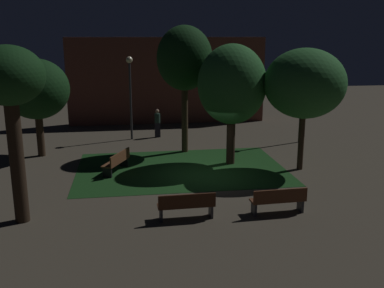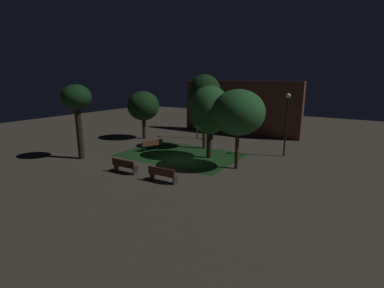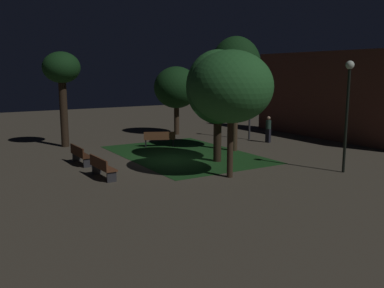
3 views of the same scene
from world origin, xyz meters
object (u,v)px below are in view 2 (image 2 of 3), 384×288
at_px(tree_right_canopy, 238,113).
at_px(lamp_post_path_center, 197,107).
at_px(tree_back_right, 210,110).
at_px(tree_back_left, 77,100).
at_px(tree_lawn_side, 205,94).
at_px(tree_tall_center, 143,106).
at_px(bench_back_row, 163,174).
at_px(lamp_post_plaza_east, 287,114).
at_px(pedestrian, 212,131).
at_px(bench_near_trees, 152,145).
at_px(bench_path_side, 125,165).

bearing_deg(tree_right_canopy, lamp_post_path_center, 136.37).
height_order(tree_back_right, lamp_post_path_center, tree_back_right).
relative_size(tree_back_right, tree_back_left, 0.99).
distance_m(tree_lawn_side, tree_tall_center, 7.06).
distance_m(bench_back_row, tree_tall_center, 12.56).
xyz_separation_m(tree_back_right, lamp_post_plaza_east, (4.64, 3.41, -0.34)).
bearing_deg(tree_tall_center, tree_back_left, -84.20).
xyz_separation_m(tree_right_canopy, lamp_post_plaza_east, (1.87, 4.70, -0.49)).
bearing_deg(pedestrian, tree_tall_center, -151.59).
distance_m(bench_near_trees, pedestrian, 6.68).
xyz_separation_m(bench_back_row, lamp_post_path_center, (-4.53, 11.32, 2.61)).
bearing_deg(bench_path_side, bench_near_trees, 112.77).
relative_size(bench_back_row, lamp_post_path_center, 0.40).
bearing_deg(bench_back_row, tree_tall_center, 136.38).
height_order(bench_path_side, tree_lawn_side, tree_lawn_side).
xyz_separation_m(bench_path_side, tree_back_left, (-5.08, 0.64, 3.80)).
height_order(bench_back_row, tree_tall_center, tree_tall_center).
bearing_deg(tree_back_left, pedestrian, 65.41).
height_order(tree_tall_center, tree_back_right, tree_back_right).
bearing_deg(tree_right_canopy, tree_tall_center, 161.15).
xyz_separation_m(tree_tall_center, pedestrian, (5.81, 3.14, -2.34)).
xyz_separation_m(tree_lawn_side, tree_tall_center, (-6.92, 0.26, -1.35)).
xyz_separation_m(lamp_post_path_center, lamp_post_plaza_east, (8.97, -2.07, 0.12)).
relative_size(tree_right_canopy, lamp_post_plaza_east, 1.09).
distance_m(tree_tall_center, tree_right_canopy, 12.11).
xyz_separation_m(bench_back_row, bench_near_trees, (-5.22, 5.29, 0.00)).
xyz_separation_m(bench_near_trees, lamp_post_plaza_east, (9.66, 3.96, 2.72)).
bearing_deg(lamp_post_plaza_east, tree_back_right, -143.67).
xyz_separation_m(tree_tall_center, tree_right_canopy, (11.45, -3.91, 0.50)).
distance_m(bench_path_side, lamp_post_plaza_east, 12.18).
distance_m(bench_near_trees, lamp_post_plaza_east, 10.79).
height_order(tree_back_right, tree_back_left, tree_back_left).
bearing_deg(tree_back_right, bench_path_side, -115.63).
bearing_deg(tree_back_left, lamp_post_plaza_east, 34.52).
relative_size(bench_path_side, bench_back_row, 1.00).
bearing_deg(lamp_post_path_center, bench_back_row, -68.18).
distance_m(lamp_post_path_center, lamp_post_plaza_east, 9.20).
bearing_deg(tree_lawn_side, bench_back_row, -76.57).
bearing_deg(lamp_post_path_center, tree_back_right, -51.65).
xyz_separation_m(tree_tall_center, tree_back_right, (8.68, -2.62, 0.36)).
xyz_separation_m(bench_path_side, bench_back_row, (3.00, 0.00, 0.00)).
height_order(bench_path_side, lamp_post_plaza_east, lamp_post_plaza_east).
bearing_deg(tree_back_right, tree_lawn_side, 126.73).
relative_size(bench_path_side, lamp_post_plaza_east, 0.38).
distance_m(tree_back_left, lamp_post_path_center, 11.31).
distance_m(bench_near_trees, tree_right_canopy, 8.46).
height_order(tree_lawn_side, lamp_post_path_center, tree_lawn_side).
distance_m(tree_tall_center, lamp_post_plaza_east, 13.34).
relative_size(bench_back_row, tree_tall_center, 0.39).
relative_size(tree_back_right, pedestrian, 3.30).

